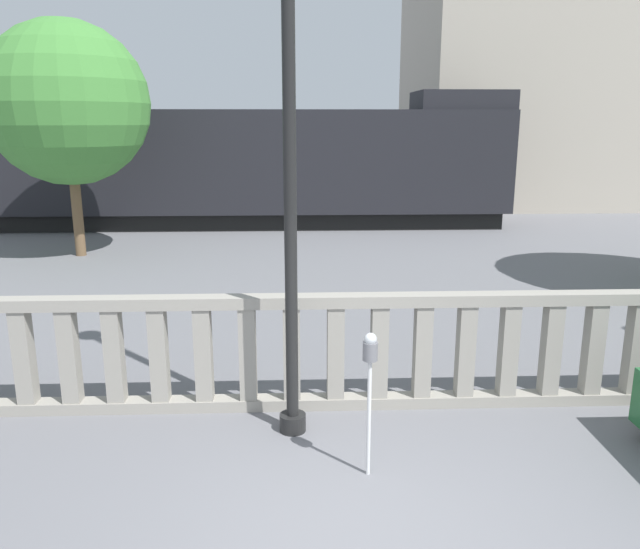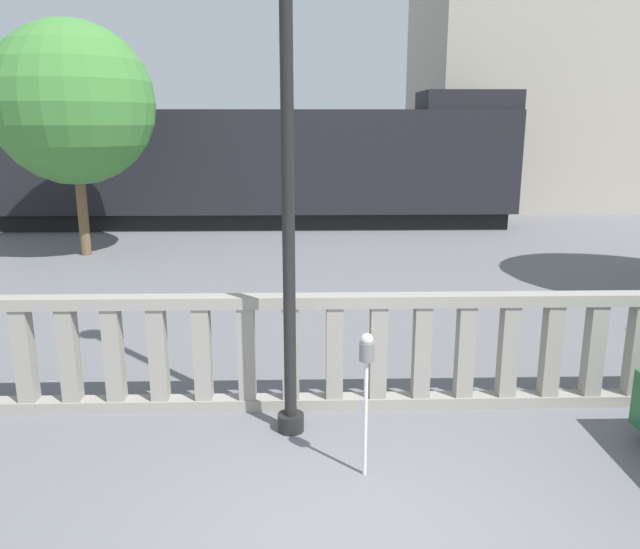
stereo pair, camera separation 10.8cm
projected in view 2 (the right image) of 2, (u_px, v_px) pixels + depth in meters
The scene contains 7 objects.
ground_plane at pixel (349, 545), 5.16m from camera, with size 160.00×160.00×0.00m, color slate.
balustrade at pixel (334, 352), 7.49m from camera, with size 17.57×0.24×1.43m.
lamppost at pixel (286, 33), 6.07m from camera, with size 0.42×0.42×6.91m.
parking_meter at pixel (366, 366), 5.93m from camera, with size 0.14×0.14×1.48m.
train_near at pixel (153, 167), 20.47m from camera, with size 23.94×2.65×4.38m.
building_block at pixel (549, 11), 26.09m from camera, with size 10.42×8.84×15.84m.
tree_right at pixel (73, 104), 15.55m from camera, with size 4.04×4.04×5.88m.
Camera 2 is at (-0.37, -4.47, 3.41)m, focal length 35.00 mm.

